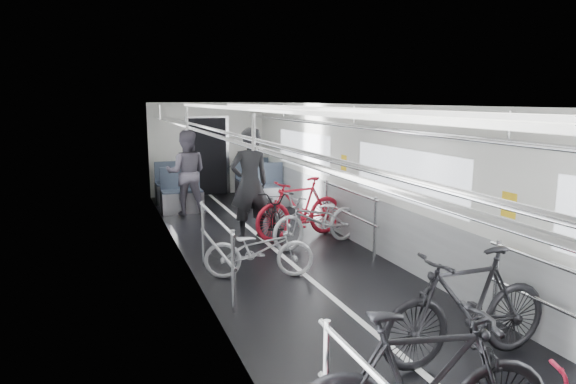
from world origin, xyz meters
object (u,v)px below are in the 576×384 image
at_px(bike_aisle, 273,213).
at_px(person_standing, 249,184).
at_px(bike_right_far, 300,208).
at_px(person_seated, 187,173).
at_px(bike_right_mid, 317,219).
at_px(bike_right_near, 467,306).
at_px(bike_left_far, 259,249).

xyz_separation_m(bike_aisle, person_standing, (-0.41, 0.10, 0.55)).
distance_m(bike_right_far, person_standing, 1.01).
bearing_deg(person_seated, person_standing, 120.04).
height_order(bike_right_far, person_standing, person_standing).
relative_size(bike_right_mid, bike_right_far, 0.98).
bearing_deg(bike_right_mid, bike_aisle, -159.19).
bearing_deg(person_standing, bike_right_near, 91.75).
bearing_deg(bike_aisle, bike_right_far, -7.91).
bearing_deg(person_seated, bike_right_mid, 130.33).
bearing_deg(bike_right_near, person_seated, -168.15).
height_order(bike_left_far, person_seated, person_seated).
bearing_deg(bike_right_near, bike_aisle, -175.66).
height_order(bike_left_far, person_standing, person_standing).
relative_size(bike_aisle, person_seated, 0.95).
xyz_separation_m(bike_right_far, person_standing, (-0.86, 0.27, 0.45)).
height_order(bike_right_mid, person_standing, person_standing).
relative_size(bike_left_far, bike_right_mid, 0.86).
distance_m(bike_left_far, bike_right_near, 3.17).
xyz_separation_m(bike_right_mid, person_standing, (-0.95, 0.87, 0.53)).
bearing_deg(bike_left_far, bike_aisle, -8.90).
xyz_separation_m(bike_left_far, bike_aisle, (0.86, 1.92, 0.05)).
distance_m(bike_right_mid, bike_right_far, 0.61).
bearing_deg(bike_right_near, bike_right_far, 178.91).
bearing_deg(bike_right_far, bike_aisle, -120.76).
bearing_deg(bike_right_far, bike_right_near, -12.73).
height_order(bike_right_near, person_seated, person_seated).
relative_size(bike_right_mid, person_seated, 0.98).
bearing_deg(person_standing, bike_aisle, 159.93).
bearing_deg(bike_left_far, person_seated, 18.71).
relative_size(bike_right_near, bike_right_mid, 1.03).
bearing_deg(bike_left_far, bike_right_far, -21.66).
height_order(bike_right_mid, bike_aisle, bike_right_mid).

